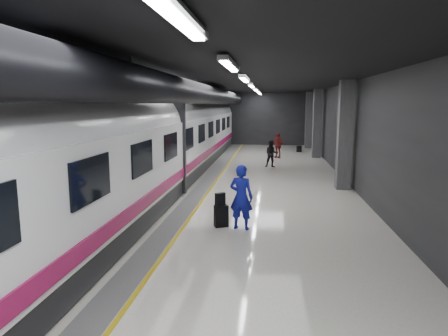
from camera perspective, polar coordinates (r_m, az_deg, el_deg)
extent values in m
plane|color=silver|center=(15.43, 0.85, -4.11)|extent=(40.00, 40.00, 0.00)
cube|color=black|center=(15.05, 0.90, 12.80)|extent=(10.00, 40.00, 0.02)
cube|color=#28282B|center=(35.00, 4.22, 7.01)|extent=(10.00, 0.02, 4.50)
cube|color=#28282B|center=(16.36, -16.88, 4.23)|extent=(0.02, 40.00, 4.50)
cube|color=#28282B|center=(15.40, 19.76, 3.81)|extent=(0.02, 40.00, 4.50)
cube|color=slate|center=(15.62, -4.09, -3.95)|extent=(0.65, 39.80, 0.01)
cube|color=gold|center=(15.56, -2.64, -3.99)|extent=(0.10, 39.80, 0.01)
cylinder|color=black|center=(15.22, -4.07, 10.67)|extent=(0.80, 38.00, 0.80)
cube|color=silver|center=(4.14, -6.77, 21.08)|extent=(0.22, 2.60, 0.10)
cube|color=silver|center=(9.03, 0.83, 14.61)|extent=(0.22, 2.60, 0.10)
cube|color=silver|center=(14.00, 2.98, 12.66)|extent=(0.22, 2.60, 0.10)
cube|color=silver|center=(18.99, 3.98, 11.72)|extent=(0.22, 2.60, 0.10)
cube|color=silver|center=(23.98, 4.57, 11.17)|extent=(0.22, 2.60, 0.10)
cube|color=silver|center=(28.97, 4.95, 10.81)|extent=(0.22, 2.60, 0.10)
cube|color=silver|center=(32.97, 5.17, 10.60)|extent=(0.22, 2.60, 0.10)
cube|color=#515154|center=(17.26, 16.83, 4.47)|extent=(0.55, 0.55, 4.50)
cube|color=#515154|center=(27.15, 13.16, 6.18)|extent=(0.55, 0.55, 4.50)
cube|color=#515154|center=(33.11, 12.02, 6.72)|extent=(0.55, 0.55, 4.50)
cube|color=black|center=(16.01, -10.80, -2.51)|extent=(2.80, 38.00, 0.60)
cube|color=white|center=(15.79, -10.96, 2.47)|extent=(2.90, 38.00, 2.20)
cylinder|color=white|center=(15.71, -11.06, 5.91)|extent=(2.80, 38.00, 2.80)
cube|color=maroon|center=(15.52, -5.69, -0.50)|extent=(0.04, 38.00, 0.35)
cube|color=black|center=(15.76, -10.98, 3.37)|extent=(3.05, 0.25, 3.80)
cube|color=black|center=(7.81, -18.43, -1.57)|extent=(0.05, 1.60, 0.85)
cube|color=black|center=(10.57, -11.58, 1.41)|extent=(0.05, 1.60, 0.85)
cube|color=black|center=(13.43, -7.59, 3.13)|extent=(0.05, 1.60, 0.85)
cube|color=black|center=(16.34, -5.00, 4.23)|extent=(0.05, 1.60, 0.85)
cube|color=black|center=(19.28, -3.20, 5.00)|extent=(0.05, 1.60, 0.85)
cube|color=black|center=(22.24, -1.87, 5.56)|extent=(0.05, 1.60, 0.85)
cube|color=black|center=(25.20, -0.85, 5.98)|extent=(0.05, 1.60, 0.85)
cube|color=black|center=(28.17, -0.05, 6.32)|extent=(0.05, 1.60, 0.85)
cube|color=black|center=(31.15, 0.60, 6.59)|extent=(0.05, 1.60, 0.85)
imported|color=#1822B4|center=(11.33, 2.47, -4.17)|extent=(0.77, 0.60, 1.86)
cube|color=black|center=(11.68, -0.42, -6.87)|extent=(0.45, 0.38, 0.63)
cube|color=black|center=(11.53, -0.56, -4.50)|extent=(0.31, 0.29, 0.37)
imported|color=black|center=(22.62, 6.82, 2.03)|extent=(0.79, 0.64, 1.53)
imported|color=maroon|center=(26.76, 7.68, 3.24)|extent=(1.04, 0.81, 1.65)
cube|color=black|center=(30.18, 10.67, 2.70)|extent=(0.37, 0.31, 0.47)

